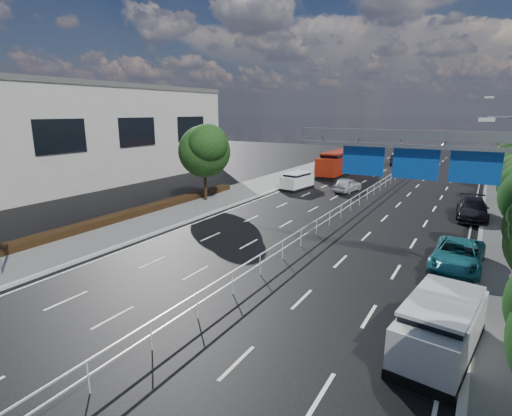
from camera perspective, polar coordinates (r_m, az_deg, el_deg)
The scene contains 14 objects.
ground at distance 14.82m, azimuth -12.34°, elevation -17.69°, with size 160.00×160.00×0.00m, color black.
kerb_near at distance 21.40m, azimuth -30.74°, elevation -9.06°, with size 0.25×140.00×0.15m, color silver.
median_fence at distance 33.62m, azimuth 14.24°, elevation 1.02°, with size 0.05×85.00×1.02m.
hedge_near at distance 27.24m, azimuth -26.22°, elevation -3.28°, with size 1.00×36.00×0.44m, color black.
overhead_gantry at distance 19.43m, azimuth 24.01°, elevation 6.49°, with size 10.24×0.38×7.45m.
near_building at distance 47.44m, azimuth -25.20°, elevation 9.19°, with size 12.00×38.00×10.00m, color #BAB6A7.
near_tree_back at distance 34.29m, azimuth -7.34°, elevation 8.48°, with size 4.84×4.51×6.69m.
white_minivan at distance 40.14m, azimuth 5.89°, elevation 3.84°, with size 2.21×4.15×1.72m.
red_bus at distance 49.88m, azimuth 11.77°, elevation 6.34°, with size 2.54×9.91×2.95m.
near_car_silver at distance 39.86m, azimuth 12.93°, elevation 3.23°, with size 1.58×3.91×1.33m, color #B6B8BE.
near_car_dark at distance 61.77m, azimuth 19.65°, elevation 6.55°, with size 1.79×5.13×1.69m, color black.
silver_minivan at distance 14.49m, azimuth 24.86°, elevation -15.16°, with size 2.57×4.88×1.94m.
parked_car_teal at distance 22.28m, azimuth 26.84°, elevation -6.04°, with size 2.29×4.96×1.38m, color #175D69.
parked_car_dark at distance 32.98m, azimuth 28.51°, elevation -0.11°, with size 2.06×5.06×1.47m, color black.
Camera 1 is at (8.80, -9.16, 7.63)m, focal length 28.00 mm.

